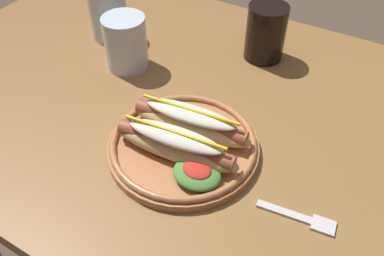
{
  "coord_description": "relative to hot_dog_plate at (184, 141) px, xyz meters",
  "views": [
    {
      "loc": [
        0.21,
        -0.54,
        1.26
      ],
      "look_at": [
        -0.05,
        -0.1,
        0.77
      ],
      "focal_mm": 37.6,
      "sensor_mm": 36.0,
      "label": 1
    }
  ],
  "objects": [
    {
      "name": "dining_table",
      "position": [
        0.04,
        0.13,
        -0.12
      ],
      "size": [
        1.49,
        0.82,
        0.74
      ],
      "color": "olive",
      "rests_on": "ground_plane"
    },
    {
      "name": "hot_dog_plate",
      "position": [
        0.0,
        0.0,
        0.0
      ],
      "size": [
        0.27,
        0.27,
        0.08
      ],
      "color": "#B77042",
      "rests_on": "dining_table"
    },
    {
      "name": "fork",
      "position": [
        0.23,
        -0.03,
        -0.02
      ],
      "size": [
        0.12,
        0.03,
        0.0
      ],
      "rotation": [
        0.0,
        0.0,
        0.12
      ],
      "color": "silver",
      "rests_on": "dining_table"
    },
    {
      "name": "soda_cup",
      "position": [
        -0.0,
        0.35,
        0.04
      ],
      "size": [
        0.09,
        0.09,
        0.12
      ],
      "primitive_type": "cylinder",
      "color": "black",
      "rests_on": "dining_table"
    },
    {
      "name": "water_cup",
      "position": [
        -0.35,
        0.24,
        0.03
      ],
      "size": [
        0.09,
        0.09,
        0.12
      ],
      "primitive_type": "cylinder",
      "color": "silver",
      "rests_on": "dining_table"
    },
    {
      "name": "extra_cup",
      "position": [
        -0.24,
        0.16,
        0.03
      ],
      "size": [
        0.09,
        0.09,
        0.12
      ],
      "primitive_type": "cylinder",
      "color": "silver",
      "rests_on": "dining_table"
    }
  ]
}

